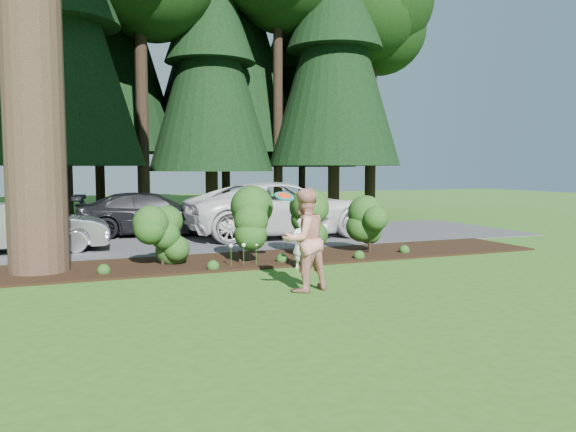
# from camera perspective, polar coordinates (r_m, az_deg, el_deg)

# --- Properties ---
(ground) EXTENTS (80.00, 80.00, 0.00)m
(ground) POSITION_cam_1_polar(r_m,az_deg,el_deg) (10.79, 0.88, -7.25)
(ground) COLOR #2D5418
(ground) RESTS_ON ground
(mulch_bed) EXTENTS (16.00, 2.50, 0.05)m
(mulch_bed) POSITION_cam_1_polar(r_m,az_deg,el_deg) (13.78, -4.38, -4.49)
(mulch_bed) COLOR black
(mulch_bed) RESTS_ON ground
(driveway) EXTENTS (22.00, 6.00, 0.03)m
(driveway) POSITION_cam_1_polar(r_m,az_deg,el_deg) (17.84, -8.51, -2.42)
(driveway) COLOR #38383A
(driveway) RESTS_ON ground
(shrub_row) EXTENTS (6.53, 1.60, 1.61)m
(shrub_row) POSITION_cam_1_polar(r_m,az_deg,el_deg) (13.82, -1.22, -1.17)
(shrub_row) COLOR #214314
(shrub_row) RESTS_ON ground
(lily_cluster) EXTENTS (0.69, 0.09, 0.57)m
(lily_cluster) POSITION_cam_1_polar(r_m,az_deg,el_deg) (12.82, -4.53, -3.07)
(lily_cluster) COLOR #214314
(lily_cluster) RESTS_ON ground
(tree_wall) EXTENTS (25.66, 12.15, 17.09)m
(tree_wall) POSITION_cam_1_polar(r_m,az_deg,el_deg) (27.43, -12.82, 20.06)
(tree_wall) COLOR black
(tree_wall) RESTS_ON ground
(car_silver_wagon) EXTENTS (4.13, 1.73, 1.33)m
(car_silver_wagon) POSITION_cam_1_polar(r_m,az_deg,el_deg) (16.51, -24.64, -1.03)
(car_silver_wagon) COLOR silver
(car_silver_wagon) RESTS_ON driveway
(car_white_suv) EXTENTS (6.43, 2.99, 1.78)m
(car_white_suv) POSITION_cam_1_polar(r_m,az_deg,el_deg) (18.46, -0.46, 0.70)
(car_white_suv) COLOR silver
(car_white_suv) RESTS_ON driveway
(car_dark_suv) EXTENTS (5.11, 2.56, 1.42)m
(car_dark_suv) POSITION_cam_1_polar(r_m,az_deg,el_deg) (19.31, -13.71, 0.21)
(car_dark_suv) COLOR black
(car_dark_suv) RESTS_ON driveway
(child) EXTENTS (0.45, 0.32, 1.15)m
(child) POSITION_cam_1_polar(r_m,az_deg,el_deg) (12.65, 1.28, -2.81)
(child) COLOR white
(child) RESTS_ON ground
(adult) EXTENTS (1.07, 0.92, 1.90)m
(adult) POSITION_cam_1_polar(r_m,az_deg,el_deg) (10.31, 1.64, -2.46)
(adult) COLOR red
(adult) RESTS_ON ground
(frisbee) EXTENTS (0.47, 0.44, 0.22)m
(frisbee) POSITION_cam_1_polar(r_m,az_deg,el_deg) (12.81, -0.38, 2.03)
(frisbee) COLOR #17767E
(frisbee) RESTS_ON ground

